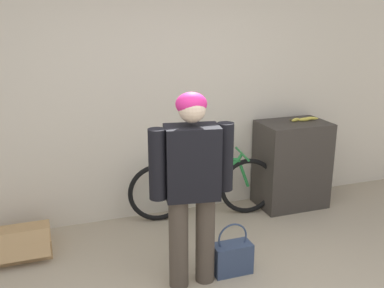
{
  "coord_description": "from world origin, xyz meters",
  "views": [
    {
      "loc": [
        -1.23,
        -2.19,
        2.17
      ],
      "look_at": [
        -0.15,
        0.88,
        1.2
      ],
      "focal_mm": 42.0,
      "sensor_mm": 36.0,
      "label": 1
    }
  ],
  "objects_px": {
    "person": "(192,178)",
    "banana": "(304,119)",
    "bicycle": "(204,187)",
    "handbag": "(232,257)",
    "cardboard_box": "(20,243)"
  },
  "relations": [
    {
      "from": "person",
      "to": "banana",
      "type": "bearing_deg",
      "value": 42.75
    },
    {
      "from": "person",
      "to": "bicycle",
      "type": "xyz_separation_m",
      "value": [
        0.53,
        1.13,
        -0.59
      ]
    },
    {
      "from": "banana",
      "to": "handbag",
      "type": "relative_size",
      "value": 0.77
    },
    {
      "from": "bicycle",
      "to": "cardboard_box",
      "type": "distance_m",
      "value": 1.9
    },
    {
      "from": "banana",
      "to": "handbag",
      "type": "height_order",
      "value": "banana"
    },
    {
      "from": "bicycle",
      "to": "handbag",
      "type": "relative_size",
      "value": 3.5
    },
    {
      "from": "person",
      "to": "bicycle",
      "type": "height_order",
      "value": "person"
    },
    {
      "from": "bicycle",
      "to": "cardboard_box",
      "type": "relative_size",
      "value": 2.96
    },
    {
      "from": "person",
      "to": "handbag",
      "type": "xyz_separation_m",
      "value": [
        0.37,
        0.02,
        -0.78
      ]
    },
    {
      "from": "bicycle",
      "to": "banana",
      "type": "relative_size",
      "value": 4.56
    },
    {
      "from": "cardboard_box",
      "to": "banana",
      "type": "bearing_deg",
      "value": 2.65
    },
    {
      "from": "handbag",
      "to": "banana",
      "type": "bearing_deg",
      "value": 39.35
    },
    {
      "from": "person",
      "to": "banana",
      "type": "xyz_separation_m",
      "value": [
        1.72,
        1.13,
        0.07
      ]
    },
    {
      "from": "bicycle",
      "to": "banana",
      "type": "distance_m",
      "value": 1.36
    },
    {
      "from": "bicycle",
      "to": "handbag",
      "type": "xyz_separation_m",
      "value": [
        -0.16,
        -1.11,
        -0.19
      ]
    }
  ]
}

